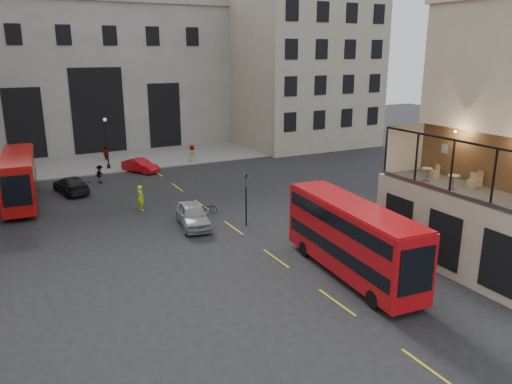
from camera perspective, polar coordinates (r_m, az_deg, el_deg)
name	(u,v)px	position (r m, az deg, el deg)	size (l,w,h in m)	color
ground	(369,293)	(26.40, 12.76, -11.25)	(140.00, 140.00, 0.00)	black
host_frontage	(464,231)	(29.90, 22.67, -4.15)	(3.00, 11.00, 4.50)	#C7B695
cafe_floor	(469,191)	(29.24, 23.14, 0.09)	(3.00, 10.00, 0.10)	slate
gateway	(87,71)	(66.57, -18.70, 12.93)	(35.00, 10.60, 18.00)	#9F9C94
building_right	(295,62)	(67.78, 4.44, 14.59)	(16.60, 18.60, 20.00)	#A29A83
pavement_far	(101,161)	(57.73, -17.26, 3.36)	(40.00, 12.00, 0.12)	slate
traffic_light_near	(246,192)	(34.40, -1.15, -0.05)	(0.16, 0.20, 3.80)	black
traffic_light_far	(12,167)	(46.65, -26.07, 2.57)	(0.16, 0.20, 3.80)	black
street_lamp_b	(107,147)	(53.41, -16.66, 5.00)	(0.36, 0.36, 5.33)	black
bus_near	(352,236)	(27.33, 10.90, -4.93)	(3.08, 10.35, 4.07)	#AA0B10
bus_far	(19,176)	(43.67, -25.45, 1.63)	(3.10, 10.30, 4.05)	#AB0E0B
car_a	(193,215)	(35.05, -7.20, -2.64)	(1.91, 4.74, 1.61)	#929499
car_b	(140,166)	(51.66, -13.10, 2.95)	(1.43, 4.10, 1.35)	#AA0A11
car_c	(71,185)	(45.81, -20.38, 0.77)	(1.99, 4.90, 1.42)	black
bicycle	(206,208)	(37.79, -5.71, -1.84)	(0.55, 1.58, 0.83)	gray
cyclist	(141,198)	(39.20, -13.06, -0.66)	(0.72, 0.47, 1.96)	#C4EE19
pedestrian_b	(100,174)	(48.33, -17.41, 1.96)	(1.09, 0.63, 1.69)	gray
pedestrian_c	(106,154)	(57.77, -16.80, 4.16)	(0.94, 0.39, 1.60)	gray
pedestrian_d	(192,154)	(55.18, -7.32, 4.35)	(0.94, 0.61, 1.93)	gray
pedestrian_e	(14,210)	(39.81, -25.93, -1.83)	(0.62, 0.41, 1.71)	gray
cafe_table_mid	(453,180)	(28.96, 21.63, 1.29)	(0.64, 0.64, 0.80)	silver
cafe_table_far	(427,172)	(30.34, 18.93, 2.13)	(0.61, 0.61, 0.76)	beige
cafe_chair_b	(472,183)	(29.76, 23.42, 0.93)	(0.50, 0.50, 0.83)	tan
cafe_chair_c	(477,182)	(30.18, 23.91, 1.08)	(0.49, 0.49, 0.87)	tan
cafe_chair_d	(435,174)	(31.40, 19.76, 2.00)	(0.44, 0.44, 0.77)	tan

